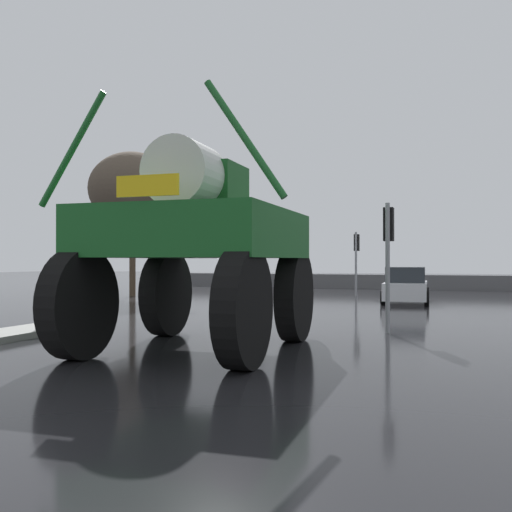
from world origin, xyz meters
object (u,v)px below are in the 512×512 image
traffic_signal_near_left (82,242)px  traffic_signal_near_right (388,239)px  traffic_signal_far_left (357,250)px  traffic_signal_far_right (261,246)px  sedan_ahead (406,286)px  streetlight_far_left (180,212)px  oversize_sprayer (198,243)px  bare_tree_left (133,189)px

traffic_signal_near_left → traffic_signal_near_right: (9.16, 0.00, -0.02)m
traffic_signal_far_left → traffic_signal_far_right: 5.11m
sedan_ahead → traffic_signal_near_left: (-8.61, -10.38, 1.65)m
traffic_signal_far_right → streetlight_far_left: streetlight_far_left is taller
oversize_sprayer → traffic_signal_near_left: size_ratio=1.74×
traffic_signal_far_left → streetlight_far_left: size_ratio=0.41×
sedan_ahead → traffic_signal_near_right: 10.52m
sedan_ahead → streetlight_far_left: 12.59m
traffic_signal_near_right → traffic_signal_far_right: bearing=120.7°
traffic_signal_far_left → streetlight_far_left: streetlight_far_left is taller
sedan_ahead → traffic_signal_near_right: traffic_signal_near_right is taller
oversize_sprayer → traffic_signal_near_right: 5.28m
traffic_signal_near_right → bare_tree_left: 17.78m
traffic_signal_near_right → bare_tree_left: bare_tree_left is taller
traffic_signal_near_left → traffic_signal_far_left: traffic_signal_near_left is taller
oversize_sprayer → sedan_ahead: 14.84m
oversize_sprayer → streetlight_far_left: (-9.13, 16.75, 2.22)m
traffic_signal_far_left → oversize_sprayer: bearing=-89.9°
oversize_sprayer → traffic_signal_near_right: (3.27, 4.15, 0.20)m
traffic_signal_far_right → bare_tree_left: bare_tree_left is taller
traffic_signal_near_right → traffic_signal_far_left: 14.58m
bare_tree_left → traffic_signal_near_right: bearing=-37.0°
sedan_ahead → traffic_signal_far_left: size_ratio=1.30×
traffic_signal_near_left → bare_tree_left: bare_tree_left is taller
sedan_ahead → bare_tree_left: size_ratio=0.58×
traffic_signal_near_right → traffic_signal_far_left: bearing=103.1°
oversize_sprayer → streetlight_far_left: streetlight_far_left is taller
sedan_ahead → traffic_signal_near_left: size_ratio=1.29×
traffic_signal_near_left → traffic_signal_near_right: size_ratio=1.01×
streetlight_far_left → sedan_ahead: bearing=-10.7°
traffic_signal_far_left → traffic_signal_far_right: size_ratio=0.92×
sedan_ahead → traffic_signal_far_left: 4.99m
oversize_sprayer → bare_tree_left: bare_tree_left is taller
traffic_signal_near_left → streetlight_far_left: bearing=104.4°
streetlight_far_left → oversize_sprayer: bearing=-61.4°
traffic_signal_near_right → bare_tree_left: bearing=143.0°
traffic_signal_near_right → traffic_signal_far_right: (-8.42, 14.19, 0.21)m
oversize_sprayer → traffic_signal_near_right: oversize_sprayer is taller
traffic_signal_far_right → streetlight_far_left: bearing=-158.3°
traffic_signal_near_right → oversize_sprayer: bearing=-128.3°
traffic_signal_far_right → streetlight_far_left: 4.65m
traffic_signal_far_left → streetlight_far_left: 9.44m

